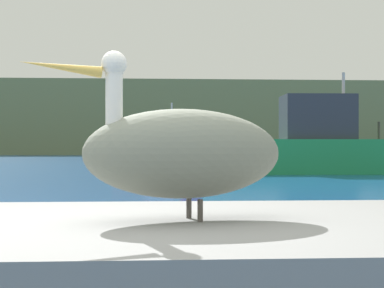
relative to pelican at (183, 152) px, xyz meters
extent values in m
cube|color=#6B7A51|center=(-0.57, 76.27, 3.42)|extent=(140.00, 15.47, 8.94)
cube|color=gray|center=(0.01, 0.00, -0.71)|extent=(3.96, 2.32, 0.67)
ellipsoid|color=gray|center=(0.01, 0.00, -0.01)|extent=(1.22, 0.80, 0.49)
cylinder|color=white|center=(-0.37, -0.11, 0.24)|extent=(0.09, 0.09, 0.36)
sphere|color=white|center=(-0.37, -0.11, 0.46)|extent=(0.13, 0.13, 0.13)
cone|color=gold|center=(-0.63, -0.19, 0.43)|extent=(0.42, 0.18, 0.10)
cylinder|color=#4C4742|center=(0.09, -0.06, -0.31)|extent=(0.03, 0.03, 0.12)
cylinder|color=#4C4742|center=(0.04, 0.10, -0.31)|extent=(0.03, 0.03, 0.12)
cube|color=red|center=(-0.26, 38.35, -0.44)|extent=(5.22, 3.17, 1.22)
cube|color=silver|center=(0.13, 38.48, 0.74)|extent=(1.76, 1.58, 1.13)
cylinder|color=#B2B2B2|center=(1.15, 38.83, 1.58)|extent=(0.12, 0.12, 2.82)
cylinder|color=#3F382D|center=(1.99, 39.12, 0.52)|extent=(0.10, 0.10, 0.70)
cube|color=#1E8C4C|center=(4.98, 20.41, -0.38)|extent=(7.87, 2.76, 1.33)
cube|color=#2D333D|center=(6.28, 20.38, 1.15)|extent=(2.76, 1.93, 1.74)
cylinder|color=#B2B2B2|center=(7.32, 20.35, 1.60)|extent=(0.12, 0.12, 2.64)
cylinder|color=#3F382D|center=(8.73, 20.31, 0.63)|extent=(0.10, 0.10, 0.70)
sphere|color=red|center=(0.71, 10.35, -0.77)|extent=(0.55, 0.55, 0.55)
camera|label=1|loc=(-0.17, -3.34, 0.03)|focal=57.54mm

